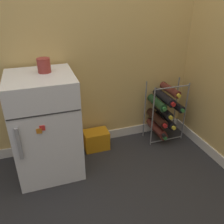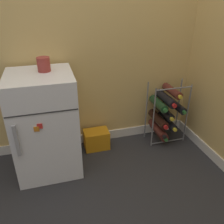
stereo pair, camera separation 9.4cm
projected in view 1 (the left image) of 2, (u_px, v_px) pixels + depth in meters
The scene contains 6 objects.
ground_plane at pixel (111, 176), 1.92m from camera, with size 14.00×14.00×0.00m, color #28282B.
wall_back at pixel (88, 5), 1.83m from camera, with size 6.89×0.07×2.50m.
mini_fridge at pixel (46, 126), 1.83m from camera, with size 0.48×0.51×0.81m.
wine_rack at pixel (162, 112), 2.29m from camera, with size 0.36×0.33×0.59m.
soda_box at pixel (96, 140), 2.23m from camera, with size 0.23×0.16×0.18m.
fridge_top_cup at pixel (44, 65), 1.68m from camera, with size 0.09×0.09×0.10m.
Camera 1 is at (-0.46, -1.40, 1.34)m, focal length 38.00 mm.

